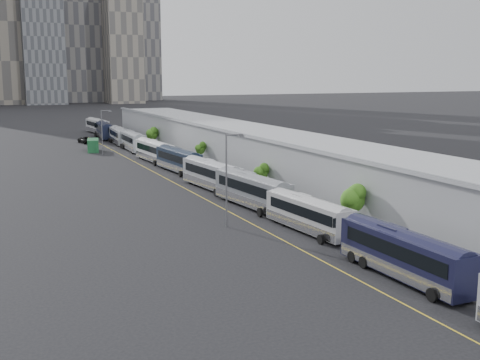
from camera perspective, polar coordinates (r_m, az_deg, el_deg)
sidewalk at (r=79.59m, az=3.68°, el=-1.11°), size 10.00×170.00×0.12m
lane_line at (r=75.37m, az=-3.40°, el=-1.78°), size 0.12×160.00×0.02m
depot at (r=80.92m, az=6.21°, el=1.52°), size 12.45×160.40×7.20m
skyline at (r=340.96m, az=-20.59°, el=15.39°), size 145.00×64.00×120.00m
bus_1 at (r=47.67m, az=15.27°, el=-7.20°), size 2.88×12.92×3.76m
bus_2 at (r=59.72m, az=6.49°, el=-3.53°), size 3.34×12.13×3.50m
bus_3 at (r=70.23m, az=1.16°, el=-1.26°), size 3.96×13.63×3.93m
bus_4 at (r=81.31m, az=-2.68°, el=0.27°), size 3.84×13.40×3.86m
bus_5 at (r=95.82m, az=-5.84°, el=1.69°), size 3.55×13.05×3.77m
bus_6 at (r=107.60m, az=-8.12°, el=2.56°), size 3.45×13.14×3.80m
bus_7 at (r=123.98m, az=-10.12°, el=3.50°), size 3.09×13.24×3.85m
bus_8 at (r=136.01m, az=-11.35°, el=4.00°), size 3.37×12.82×3.71m
bus_9 at (r=149.20m, az=-12.72°, el=4.50°), size 3.91×13.47×3.88m
bus_10 at (r=162.62m, az=-13.37°, el=4.90°), size 3.75×13.22×3.81m
tree_1 at (r=58.97m, az=10.63°, el=-1.59°), size 2.36×2.36×4.91m
tree_2 at (r=76.88m, az=1.99°, el=0.74°), size 1.78×1.78×3.92m
tree_3 at (r=97.49m, az=-3.78°, el=2.97°), size 1.48×1.48×4.24m
tree_4 at (r=122.89m, az=-8.34°, el=4.41°), size 2.21×2.21×4.70m
street_lamp_near at (r=60.59m, az=-1.14°, el=0.57°), size 2.04×0.22×9.52m
street_lamp_far at (r=118.99m, az=-12.87°, el=4.75°), size 2.04×0.22×8.56m
shipping_container at (r=124.45m, az=-13.76°, el=3.21°), size 3.16×5.94×2.47m
suv at (r=139.57m, az=-14.36°, el=3.69°), size 3.35×5.58×1.45m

